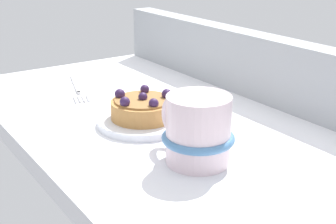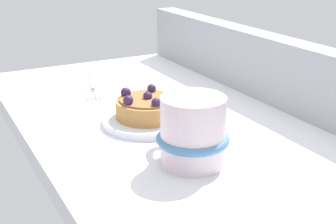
# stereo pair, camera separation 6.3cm
# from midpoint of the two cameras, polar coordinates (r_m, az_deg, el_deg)

# --- Properties ---
(ground_plane) EXTENTS (0.84, 0.44, 0.03)m
(ground_plane) POSITION_cam_midpoint_polar(r_m,az_deg,el_deg) (0.71, -1.86, -2.53)
(ground_plane) COLOR white
(window_rail_back) EXTENTS (0.82, 0.04, 0.11)m
(window_rail_back) POSITION_cam_midpoint_polar(r_m,az_deg,el_deg) (0.81, 9.91, 5.16)
(window_rail_back) COLOR #9EA3A8
(window_rail_back) RESTS_ON ground_plane
(dessert_plate) EXTENTS (0.14, 0.14, 0.01)m
(dessert_plate) POSITION_cam_midpoint_polar(r_m,az_deg,el_deg) (0.70, -5.58, -1.17)
(dessert_plate) COLOR silver
(dessert_plate) RESTS_ON ground_plane
(raspberry_tart) EXTENTS (0.10, 0.10, 0.04)m
(raspberry_tart) POSITION_cam_midpoint_polar(r_m,az_deg,el_deg) (0.70, -5.65, 0.48)
(raspberry_tart) COLOR #B77F42
(raspberry_tart) RESTS_ON dessert_plate
(coffee_mug) EXTENTS (0.12, 0.09, 0.09)m
(coffee_mug) POSITION_cam_midpoint_polar(r_m,az_deg,el_deg) (0.57, 0.43, -2.29)
(coffee_mug) COLOR silver
(coffee_mug) RESTS_ON ground_plane
(dessert_fork) EXTENTS (0.17, 0.07, 0.01)m
(dessert_fork) POSITION_cam_midpoint_polar(r_m,az_deg,el_deg) (0.89, -13.05, 2.93)
(dessert_fork) COLOR #B7B7BC
(dessert_fork) RESTS_ON ground_plane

